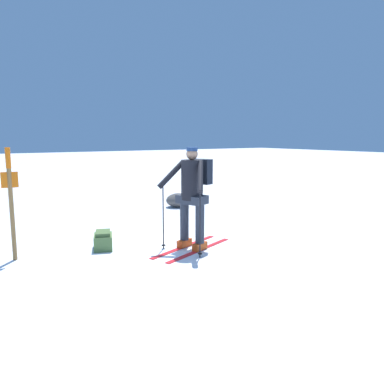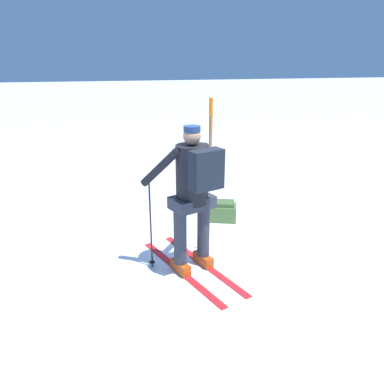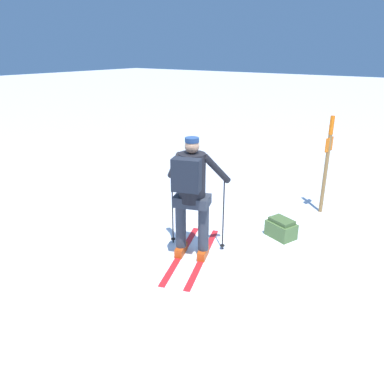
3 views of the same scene
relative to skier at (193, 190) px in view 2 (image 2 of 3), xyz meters
name	(u,v)px [view 2 (image 2 of 3)]	position (x,y,z in m)	size (l,w,h in m)	color
ground_plane	(217,250)	(0.39, -0.43, -1.02)	(80.00, 80.00, 0.00)	white
skier	(193,190)	(0.00, 0.00, 0.00)	(1.74, 1.06, 1.73)	red
dropped_backpack	(222,211)	(1.31, -0.80, -0.87)	(0.43, 0.51, 0.31)	#4C6B38
trail_marker	(211,137)	(2.67, -1.00, 0.03)	(0.24, 0.08, 1.75)	olive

